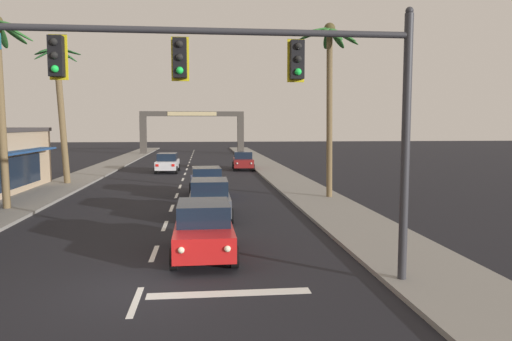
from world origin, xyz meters
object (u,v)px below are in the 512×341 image
at_px(traffic_signal_mast, 254,83).
at_px(sedan_fifth_in_queue, 207,182).
at_px(palm_left_third, 60,92).
at_px(sedan_third_in_queue, 210,198).
at_px(town_gateway_arch, 192,126).
at_px(palm_right_second, 330,73).
at_px(sedan_oncoming_far, 168,163).
at_px(sedan_parked_nearest_kerb, 243,161).
at_px(sedan_lead_at_stop_bar, 204,229).

height_order(traffic_signal_mast, sedan_fifth_in_queue, traffic_signal_mast).
bearing_deg(palm_left_third, sedan_third_in_queue, -52.32).
bearing_deg(sedan_third_in_queue, town_gateway_arch, 92.19).
bearing_deg(sedan_third_in_queue, palm_right_second, 34.68).
height_order(sedan_third_in_queue, sedan_oncoming_far, same).
xyz_separation_m(sedan_oncoming_far, palm_right_second, (10.01, -16.67, 6.09)).
bearing_deg(sedan_parked_nearest_kerb, sedan_third_in_queue, -98.35).
bearing_deg(traffic_signal_mast, sedan_parked_nearest_kerb, 85.84).
bearing_deg(sedan_parked_nearest_kerb, traffic_signal_mast, -94.16).
bearing_deg(town_gateway_arch, palm_right_second, -79.08).
bearing_deg(traffic_signal_mast, sedan_oncoming_far, 98.10).
bearing_deg(town_gateway_arch, sedan_parked_nearest_kerb, -78.42).
xyz_separation_m(traffic_signal_mast, sedan_fifth_in_queue, (-1.09, 16.07, -4.26)).
xyz_separation_m(palm_left_third, palm_right_second, (16.51, -8.26, 0.60)).
height_order(sedan_oncoming_far, palm_left_third, palm_left_third).
distance_m(sedan_fifth_in_queue, palm_left_third, 12.97).
relative_size(sedan_oncoming_far, palm_left_third, 0.47).
height_order(sedan_fifth_in_queue, sedan_parked_nearest_kerb, same).
distance_m(sedan_third_in_queue, sedan_fifth_in_queue, 6.37).
bearing_deg(sedan_parked_nearest_kerb, sedan_fifth_in_queue, -101.80).
height_order(traffic_signal_mast, sedan_lead_at_stop_bar, traffic_signal_mast).
bearing_deg(sedan_lead_at_stop_bar, sedan_third_in_queue, 87.63).
bearing_deg(sedan_fifth_in_queue, sedan_oncoming_far, 102.57).
distance_m(sedan_oncoming_far, palm_left_third, 11.96).
bearing_deg(sedan_lead_at_stop_bar, town_gateway_arch, 91.66).
relative_size(sedan_fifth_in_queue, sedan_oncoming_far, 1.01).
bearing_deg(sedan_oncoming_far, traffic_signal_mast, -81.90).
bearing_deg(sedan_oncoming_far, sedan_lead_at_stop_bar, -83.50).
relative_size(traffic_signal_mast, palm_right_second, 1.21).
bearing_deg(sedan_fifth_in_queue, palm_left_third, 146.65).
bearing_deg(sedan_parked_nearest_kerb, town_gateway_arch, 101.58).
height_order(sedan_third_in_queue, palm_right_second, palm_right_second).
height_order(palm_right_second, town_gateway_arch, palm_right_second).
relative_size(sedan_lead_at_stop_bar, sedan_parked_nearest_kerb, 0.99).
height_order(sedan_third_in_queue, sedan_fifth_in_queue, same).
bearing_deg(sedan_lead_at_stop_bar, sedan_parked_nearest_kerb, 82.94).
bearing_deg(sedan_third_in_queue, traffic_signal_mast, -84.16).
xyz_separation_m(palm_right_second, town_gateway_arch, (-8.45, 43.82, -2.94)).
distance_m(palm_right_second, town_gateway_arch, 44.72).
bearing_deg(sedan_fifth_in_queue, palm_right_second, -15.06).
distance_m(sedan_lead_at_stop_bar, palm_left_third, 22.18).
xyz_separation_m(sedan_lead_at_stop_bar, sedan_fifth_in_queue, (0.17, 12.74, 0.00)).
height_order(sedan_third_in_queue, palm_left_third, palm_left_third).
bearing_deg(sedan_oncoming_far, sedan_parked_nearest_kerb, 14.12).
xyz_separation_m(sedan_parked_nearest_kerb, town_gateway_arch, (-5.21, 25.44, 3.15)).
xyz_separation_m(sedan_fifth_in_queue, town_gateway_arch, (-1.75, 42.02, 3.15)).
bearing_deg(sedan_lead_at_stop_bar, palm_right_second, 57.88).
bearing_deg(palm_right_second, sedan_lead_at_stop_bar, -122.12).
xyz_separation_m(sedan_fifth_in_queue, palm_left_third, (-9.81, 6.46, 5.49)).
height_order(sedan_parked_nearest_kerb, palm_right_second, palm_right_second).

